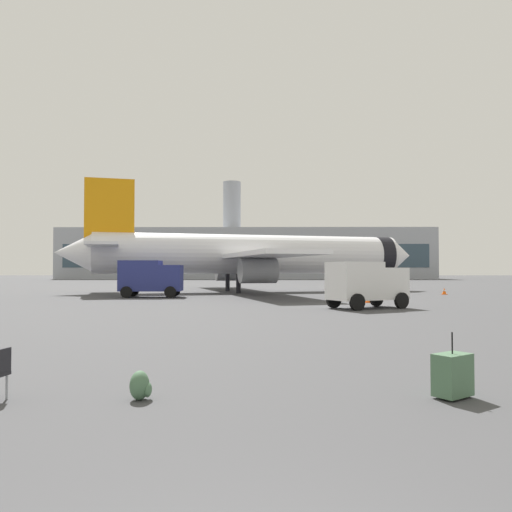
% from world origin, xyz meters
% --- Properties ---
extents(airplane_at_gate, '(35.20, 32.09, 10.50)m').
position_xyz_m(airplane_at_gate, '(-1.08, 46.18, 3.66)').
color(airplane_at_gate, white).
rests_on(airplane_at_gate, ground).
extents(service_truck, '(4.86, 2.63, 2.90)m').
position_xyz_m(service_truck, '(-8.79, 36.76, 1.61)').
color(service_truck, navy).
rests_on(service_truck, ground).
extents(cargo_van, '(4.83, 3.90, 2.60)m').
position_xyz_m(cargo_van, '(5.87, 25.43, 1.45)').
color(cargo_van, white).
rests_on(cargo_van, ground).
extents(safety_cone_near, '(0.44, 0.44, 0.60)m').
position_xyz_m(safety_cone_near, '(16.05, 41.43, 0.29)').
color(safety_cone_near, '#F2590C').
rests_on(safety_cone_near, ground).
extents(safety_cone_mid, '(0.44, 0.44, 0.72)m').
position_xyz_m(safety_cone_mid, '(7.08, 37.64, 0.35)').
color(safety_cone_mid, '#F2590C').
rests_on(safety_cone_mid, ground).
extents(safety_cone_far, '(0.44, 0.44, 0.67)m').
position_xyz_m(safety_cone_far, '(7.14, 52.10, 0.33)').
color(safety_cone_far, '#F2590C').
rests_on(safety_cone_far, ground).
extents(safety_cone_outer, '(0.44, 0.44, 0.79)m').
position_xyz_m(safety_cone_outer, '(7.01, 30.35, 0.39)').
color(safety_cone_outer, '#F2590C').
rests_on(safety_cone_outer, ground).
extents(rolling_suitcase, '(0.75, 0.70, 1.10)m').
position_xyz_m(rolling_suitcase, '(3.18, 5.83, 0.39)').
color(rolling_suitcase, '#476B4C').
rests_on(rolling_suitcase, ground).
extents(traveller_backpack, '(0.36, 0.40, 0.48)m').
position_xyz_m(traveller_backpack, '(-2.02, 5.66, 0.23)').
color(traveller_backpack, '#476B4C').
rests_on(traveller_backpack, ground).
extents(terminal_building, '(89.63, 16.75, 24.15)m').
position_xyz_m(terminal_building, '(-3.79, 121.42, 6.23)').
color(terminal_building, '#9EA3AD').
rests_on(terminal_building, ground).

